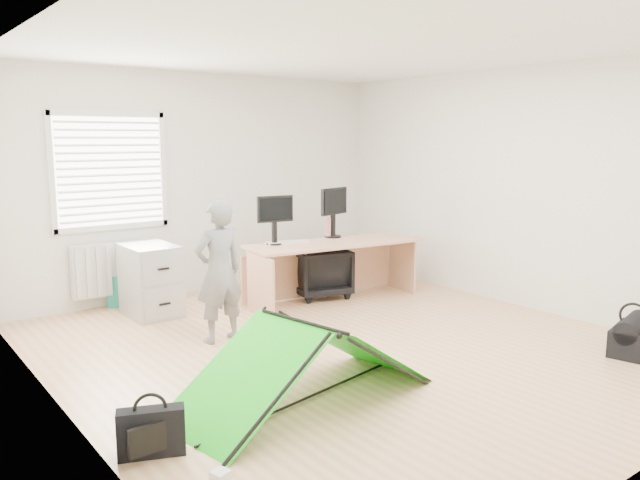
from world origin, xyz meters
TOP-DOWN VIEW (x-y plane):
  - ground at (0.00, 0.00)m, footprint 5.50×5.50m
  - back_wall at (0.00, 2.75)m, footprint 5.00×0.02m
  - window at (-1.20, 2.71)m, footprint 1.20×0.06m
  - radiator at (-1.20, 2.67)m, footprint 1.00×0.12m
  - desk at (0.91, 1.29)m, footprint 2.18×0.93m
  - filing_cabinet at (-1.03, 2.08)m, footprint 0.50×0.67m
  - monitor_left at (0.25, 1.58)m, footprint 0.44×0.17m
  - monitor_right at (1.10, 1.58)m, footprint 0.47×0.21m
  - keyboard at (0.41, 1.55)m, footprint 0.52×0.32m
  - thermos at (1.04, 1.60)m, footprint 0.08×0.08m
  - office_chair at (0.92, 1.61)m, footprint 0.80×0.81m
  - person at (-0.86, 0.84)m, footprint 0.51×0.35m
  - kite at (-1.04, -0.77)m, footprint 2.08×1.19m
  - storage_crate at (2.23, 1.85)m, footprint 0.53×0.46m
  - tote_bag at (-1.17, 2.63)m, footprint 0.34×0.25m
  - laptop_bag at (-2.25, -0.85)m, footprint 0.42×0.27m
  - white_box at (-2.08, -1.41)m, footprint 0.11×0.11m
  - duffel_bag at (1.92, -1.72)m, footprint 0.61×0.41m

SIDE VIEW (x-z plane):
  - ground at x=0.00m, z-range 0.00..0.00m
  - white_box at x=-2.08m, z-range 0.00..0.09m
  - duffel_bag at x=1.92m, z-range 0.00..0.24m
  - storage_crate at x=2.23m, z-range 0.00..0.25m
  - laptop_bag at x=-2.25m, z-range 0.00..0.30m
  - tote_bag at x=-1.17m, z-range 0.00..0.36m
  - office_chair at x=0.92m, z-range 0.00..0.60m
  - kite at x=-1.04m, z-range 0.00..0.61m
  - desk at x=0.91m, z-range 0.00..0.72m
  - filing_cabinet at x=-1.03m, z-range 0.00..0.78m
  - radiator at x=-1.20m, z-range 0.15..0.75m
  - person at x=-0.86m, z-range 0.00..1.36m
  - keyboard at x=0.41m, z-range 0.72..0.74m
  - thermos at x=1.04m, z-range 0.72..0.96m
  - monitor_left at x=0.25m, z-range 0.72..1.13m
  - monitor_right at x=1.10m, z-range 0.72..1.16m
  - back_wall at x=0.00m, z-range 0.00..2.70m
  - window at x=-1.20m, z-range 0.95..2.15m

